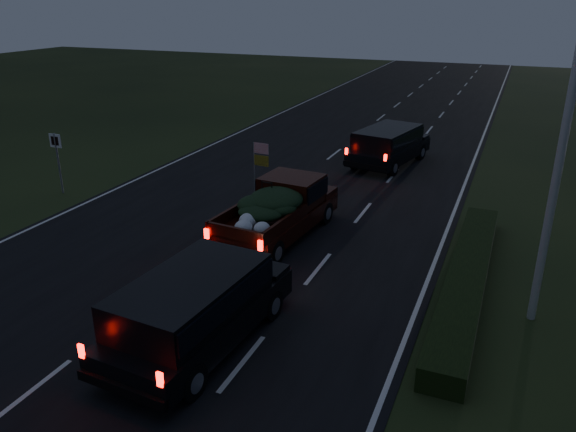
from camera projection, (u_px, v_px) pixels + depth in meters
The scene contains 8 objects.
ground at pixel (169, 284), 15.89m from camera, with size 120.00×120.00×0.00m, color black.
road_asphalt at pixel (169, 284), 15.88m from camera, with size 14.00×120.00×0.02m, color black.
hedge_row at pixel (467, 278), 15.57m from camera, with size 1.00×10.00×0.60m, color black.
light_pole at pixel (571, 101), 12.21m from camera, with size 0.50×0.90×9.16m.
route_sign at pixel (57, 154), 22.60m from camera, with size 0.55×0.08×2.50m.
pickup_truck at pixel (279, 207), 18.65m from camera, with size 2.52×5.53×2.82m.
lead_suv at pixel (388, 142), 26.60m from camera, with size 3.11×5.42×1.47m.
rear_suv at pixel (195, 304), 12.66m from camera, with size 2.55×5.35×1.50m.
Camera 1 is at (8.51, -11.70, 7.63)m, focal length 35.00 mm.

